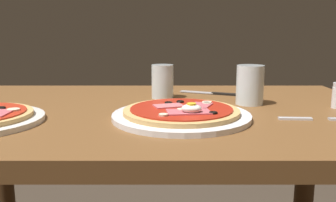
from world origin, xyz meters
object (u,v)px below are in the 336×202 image
at_px(water_glass_near, 251,87).
at_px(water_glass_far, 163,84).
at_px(dining_table, 150,150).
at_px(fork, 309,119).
at_px(pizza_foreground, 182,114).
at_px(knife, 215,93).

distance_m(water_glass_near, water_glass_far, 0.26).
xyz_separation_m(dining_table, fork, (0.37, -0.13, 0.12)).
xyz_separation_m(water_glass_far, fork, (0.33, -0.27, -0.04)).
relative_size(dining_table, pizza_foreground, 3.87).
height_order(dining_table, water_glass_far, water_glass_far).
relative_size(dining_table, water_glass_near, 11.54).
relative_size(pizza_foreground, fork, 2.02).
bearing_deg(dining_table, fork, -18.83).
bearing_deg(knife, water_glass_far, -158.80).
distance_m(pizza_foreground, water_glass_far, 0.26).
xyz_separation_m(water_glass_near, fork, (0.09, -0.18, -0.04)).
relative_size(pizza_foreground, water_glass_far, 3.20).
xyz_separation_m(dining_table, knife, (0.20, 0.21, 0.12)).
distance_m(water_glass_near, fork, 0.21).
distance_m(water_glass_near, knife, 0.18).
distance_m(dining_table, water_glass_far, 0.22).
xyz_separation_m(water_glass_near, knife, (-0.08, 0.15, -0.04)).
relative_size(pizza_foreground, knife, 1.70).
relative_size(dining_table, fork, 7.81).
bearing_deg(pizza_foreground, water_glass_far, 100.52).
relative_size(water_glass_near, water_glass_far, 1.07).
bearing_deg(fork, knife, 117.38).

